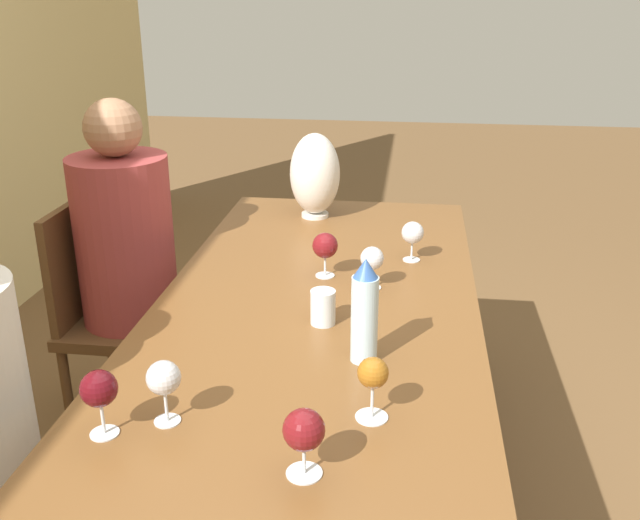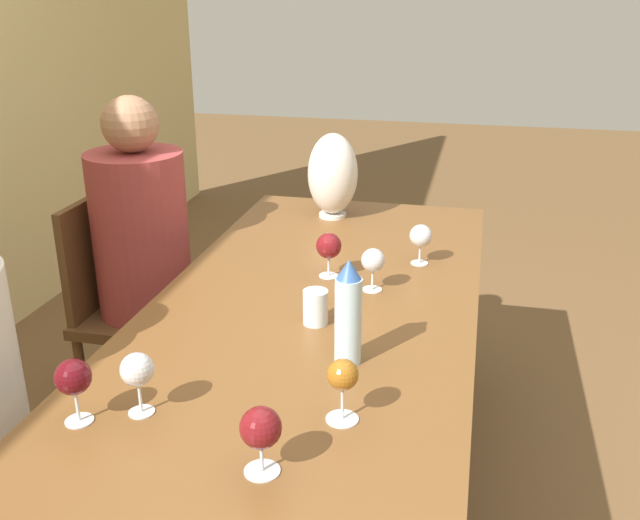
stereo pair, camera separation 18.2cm
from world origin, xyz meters
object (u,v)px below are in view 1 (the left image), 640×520
person_far (131,263)px  wine_glass_4 (325,246)px  water_bottle (365,312)px  vase (315,174)px  wine_glass_2 (372,259)px  wine_glass_5 (164,379)px  wine_glass_3 (304,431)px  wine_glass_0 (413,233)px  chair_far (115,310)px  wine_glass_1 (373,375)px  wine_glass_6 (99,390)px  water_tumbler (323,307)px

person_far → wine_glass_4: bearing=-105.2°
water_bottle → vase: (1.10, 0.27, 0.04)m
wine_glass_2 → wine_glass_5: wine_glass_5 is taller
wine_glass_5 → water_bottle: bearing=-50.9°
wine_glass_3 → wine_glass_2: bearing=-4.4°
wine_glass_2 → water_bottle: bearing=-178.8°
vase → wine_glass_0: size_ratio=2.47×
wine_glass_5 → chair_far: size_ratio=0.16×
person_far → wine_glass_3: bearing=-145.3°
wine_glass_0 → wine_glass_5: size_ratio=0.94×
wine_glass_1 → wine_glass_3: size_ratio=1.03×
water_bottle → person_far: 1.14m
vase → wine_glass_0: 0.57m
wine_glass_4 → wine_glass_5: size_ratio=1.00×
water_bottle → person_far: (0.71, 0.88, -0.20)m
wine_glass_0 → wine_glass_3: bearing=170.7°
person_far → wine_glass_2: bearing=-107.2°
wine_glass_2 → wine_glass_3: wine_glass_3 is taller
wine_glass_1 → wine_glass_6: size_ratio=0.98×
water_bottle → water_tumbler: bearing=33.8°
wine_glass_5 → wine_glass_6: bearing=117.7°
chair_far → person_far: size_ratio=0.70×
water_bottle → water_tumbler: size_ratio=2.79×
vase → wine_glass_4: bearing=-169.2°
chair_far → person_far: bearing=-90.0°
water_bottle → wine_glass_3: water_bottle is taller
wine_glass_0 → wine_glass_1: 0.93m
wine_glass_4 → wine_glass_5: bearing=164.6°
water_tumbler → wine_glass_6: (-0.56, 0.38, 0.06)m
wine_glass_1 → wine_glass_2: bearing=3.8°
water_bottle → person_far: bearing=51.1°
water_tumbler → chair_far: 1.03m
water_tumbler → wine_glass_3: 0.63m
wine_glass_5 → person_far: person_far is taller
wine_glass_6 → wine_glass_3: bearing=-99.6°
water_tumbler → wine_glass_3: (-0.63, -0.05, 0.05)m
water_bottle → wine_glass_2: bearing=1.2°
wine_glass_1 → water_tumbler: bearing=20.3°
wine_glass_1 → wine_glass_4: same height
wine_glass_1 → person_far: (0.95, 0.91, -0.17)m
wine_glass_4 → wine_glass_6: (-0.88, 0.34, 0.00)m
wine_glass_1 → person_far: person_far is taller
water_bottle → wine_glass_4: (0.51, 0.16, -0.03)m
wine_glass_2 → wine_glass_4: (0.07, 0.15, 0.01)m
wine_glass_0 → wine_glass_2: size_ratio=1.01×
wine_glass_3 → wine_glass_5: size_ratio=0.97×
water_bottle → wine_glass_1: size_ratio=1.87×
wine_glass_0 → person_far: size_ratio=0.11×
water_bottle → wine_glass_0: 0.69m
vase → wine_glass_2: vase is taller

